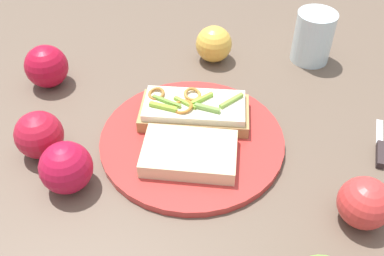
# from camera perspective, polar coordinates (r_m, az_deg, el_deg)

# --- Properties ---
(ground_plane) EXTENTS (2.00, 2.00, 0.00)m
(ground_plane) POSITION_cam_1_polar(r_m,az_deg,el_deg) (0.71, 0.00, -1.90)
(ground_plane) COLOR brown
(ground_plane) RESTS_ON ground
(plate) EXTENTS (0.29, 0.29, 0.01)m
(plate) POSITION_cam_1_polar(r_m,az_deg,el_deg) (0.71, 0.00, -1.55)
(plate) COLOR #B9322F
(plate) RESTS_ON ground_plane
(sandwich) EXTENTS (0.19, 0.19, 0.04)m
(sandwich) POSITION_cam_1_polar(r_m,az_deg,el_deg) (0.73, 0.25, 2.34)
(sandwich) COLOR #A8814D
(sandwich) RESTS_ON plate
(bread_slice_side) EXTENTS (0.17, 0.16, 0.02)m
(bread_slice_side) POSITION_cam_1_polar(r_m,az_deg,el_deg) (0.66, -0.34, -3.30)
(bread_slice_side) COLOR beige
(bread_slice_side) RESTS_ON plate
(apple_1) EXTENTS (0.08, 0.08, 0.07)m
(apple_1) POSITION_cam_1_polar(r_m,az_deg,el_deg) (0.88, 2.85, 10.83)
(apple_1) COLOR gold
(apple_1) RESTS_ON ground_plane
(apple_2) EXTENTS (0.08, 0.08, 0.07)m
(apple_2) POSITION_cam_1_polar(r_m,az_deg,el_deg) (0.71, -19.23, -0.83)
(apple_2) COLOR #AE162C
(apple_2) RESTS_ON ground_plane
(apple_3) EXTENTS (0.10, 0.10, 0.08)m
(apple_3) POSITION_cam_1_polar(r_m,az_deg,el_deg) (0.85, -18.37, 7.60)
(apple_3) COLOR #AC0E28
(apple_3) RESTS_ON ground_plane
(apple_4) EXTENTS (0.08, 0.08, 0.08)m
(apple_4) POSITION_cam_1_polar(r_m,az_deg,el_deg) (0.65, -16.04, -4.96)
(apple_4) COLOR #AC1130
(apple_4) RESTS_ON ground_plane
(apple_5) EXTENTS (0.09, 0.09, 0.07)m
(apple_5) POSITION_cam_1_polar(r_m,az_deg,el_deg) (0.63, 21.48, -9.04)
(apple_5) COLOR red
(apple_5) RESTS_ON ground_plane
(drinking_glass) EXTENTS (0.08, 0.08, 0.10)m
(drinking_glass) POSITION_cam_1_polar(r_m,az_deg,el_deg) (0.90, 15.46, 11.32)
(drinking_glass) COLOR silver
(drinking_glass) RESTS_ON ground_plane
(knife) EXTENTS (0.07, 0.10, 0.01)m
(knife) POSITION_cam_1_polar(r_m,az_deg,el_deg) (0.76, 23.24, -2.42)
(knife) COLOR silver
(knife) RESTS_ON ground_plane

